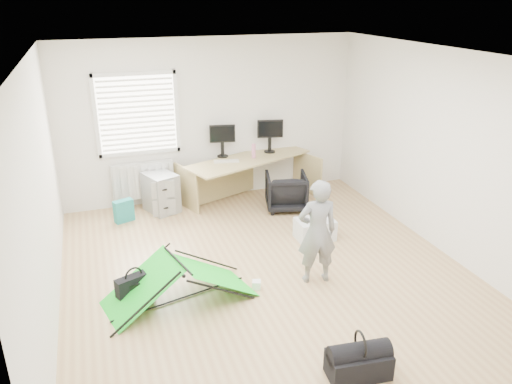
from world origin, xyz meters
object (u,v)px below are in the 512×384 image
object	(u,v)px
laptop_bag	(135,288)
thermos	(254,151)
person	(317,232)
storage_crate	(315,229)
desk	(249,179)
filing_cabinet	(161,192)
monitor_left	(222,145)
kite	(179,280)
monitor_right	(270,140)
duffel_bag	(359,364)
office_chair	(286,191)

from	to	relation	value
laptop_bag	thermos	bearing A→B (deg)	25.48
person	storage_crate	world-z (taller)	person
thermos	desk	bearing A→B (deg)	-178.94
filing_cabinet	monitor_left	world-z (taller)	monitor_left
kite	monitor_right	bearing A→B (deg)	38.89
desk	duffel_bag	xyz separation A→B (m)	(-0.35, -4.38, -0.25)
thermos	duffel_bag	distance (m)	4.47
duffel_bag	filing_cabinet	bearing A→B (deg)	110.50
desk	storage_crate	distance (m)	1.77
filing_cabinet	laptop_bag	bearing A→B (deg)	-128.13
monitor_right	person	world-z (taller)	person
storage_crate	duffel_bag	size ratio (longest dim) A/B	0.92
monitor_left	thermos	distance (m)	0.54
person	laptop_bag	bearing A→B (deg)	0.72
storage_crate	office_chair	bearing A→B (deg)	89.36
monitor_left	thermos	xyz separation A→B (m)	(0.48, -0.23, -0.08)
kite	storage_crate	distance (m)	2.34
desk	laptop_bag	world-z (taller)	desk
monitor_left	laptop_bag	xyz separation A→B (m)	(-1.79, -2.69, -0.79)
filing_cabinet	laptop_bag	xyz separation A→B (m)	(-0.69, -2.48, -0.16)
monitor_right	duffel_bag	world-z (taller)	monitor_right
office_chair	duffel_bag	world-z (taller)	office_chair
office_chair	filing_cabinet	bearing A→B (deg)	-1.09
filing_cabinet	person	bearing A→B (deg)	-84.30
desk	filing_cabinet	size ratio (longest dim) A/B	3.44
storage_crate	duffel_bag	bearing A→B (deg)	-106.67
duffel_bag	person	bearing A→B (deg)	84.62
filing_cabinet	thermos	xyz separation A→B (m)	(1.58, -0.01, 0.55)
thermos	person	world-z (taller)	person
monitor_left	kite	distance (m)	3.21
desk	monitor_left	distance (m)	0.74
office_chair	monitor_left	bearing A→B (deg)	-27.19
filing_cabinet	monitor_right	size ratio (longest dim) A/B	1.45
storage_crate	laptop_bag	size ratio (longest dim) A/B	1.23
storage_crate	laptop_bag	bearing A→B (deg)	-163.86
office_chair	storage_crate	world-z (taller)	office_chair
monitor_right	storage_crate	distance (m)	2.09
monitor_left	person	size ratio (longest dim) A/B	0.32
monitor_left	filing_cabinet	bearing A→B (deg)	-158.40
filing_cabinet	duffel_bag	xyz separation A→B (m)	(1.15, -4.40, -0.19)
monitor_right	person	size ratio (longest dim) A/B	0.33
desk	monitor_left	size ratio (longest dim) A/B	5.18
monitor_right	storage_crate	size ratio (longest dim) A/B	0.82
office_chair	laptop_bag	distance (m)	3.28
laptop_bag	monitor_left	bearing A→B (deg)	34.47
monitor_right	person	bearing A→B (deg)	-86.65
storage_crate	person	bearing A→B (deg)	-114.71
office_chair	kite	world-z (taller)	office_chair
person	laptop_bag	size ratio (longest dim) A/B	3.05
monitor_left	storage_crate	distance (m)	2.25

